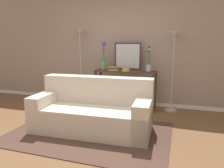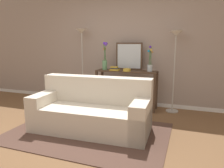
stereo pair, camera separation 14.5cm
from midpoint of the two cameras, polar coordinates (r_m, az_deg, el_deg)
name	(u,v)px [view 1 (the left image)]	position (r m, az deg, el deg)	size (l,w,h in m)	color
ground_plane	(76,138)	(3.48, -10.93, -14.08)	(16.00, 16.00, 0.02)	brown
back_wall	(116,47)	(5.17, 0.33, 9.87)	(12.00, 0.15, 2.73)	white
area_rug	(90,133)	(3.60, -7.13, -12.85)	(2.56, 1.73, 0.01)	#51382D
couch	(93,112)	(3.62, -6.22, -7.40)	(1.97, 0.93, 0.88)	beige
console_table	(125,82)	(4.77, 2.69, 0.49)	(1.35, 0.38, 0.86)	#473323
floor_lamp_left	(80,45)	(5.18, -9.37, 10.19)	(0.28, 0.28, 1.78)	#B7B2A8
floor_lamp_right	(174,49)	(4.62, 15.39, 9.09)	(0.28, 0.28, 1.70)	#B7B2A8
wall_mirror	(128,56)	(4.85, 3.36, 7.44)	(0.61, 0.02, 0.61)	#473323
vase_tall_flowers	(104,57)	(4.85, -3.14, 7.12)	(0.12, 0.13, 0.63)	#669E6B
vase_short_flowers	(149,64)	(4.63, 8.97, 5.34)	(0.12, 0.11, 0.54)	silver
fruit_bowl	(126,70)	(4.60, 2.84, 3.81)	(0.17, 0.17, 0.06)	gold
book_stack	(113,69)	(4.70, -0.51, 4.10)	(0.21, 0.15, 0.09)	gold
book_row_under_console	(108,103)	(5.01, -2.03, -5.24)	(0.28, 0.16, 0.13)	gold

